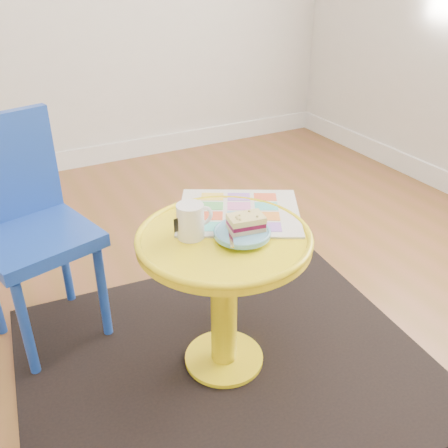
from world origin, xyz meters
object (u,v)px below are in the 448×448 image
chair (25,219)px  mug (191,220)px  side_table (224,275)px  newspaper (239,212)px  plate (242,233)px

chair → mug: bearing=-61.8°
mug → side_table: bearing=-30.2°
chair → mug: 0.59m
newspaper → chair: bearing=177.7°
mug → chair: bearing=129.6°
side_table → mug: 0.21m
side_table → chair: chair is taller
plate → newspaper: bearing=63.7°
side_table → newspaper: bearing=44.1°
side_table → chair: bearing=136.2°
newspaper → plate: plate is taller
newspaper → mug: size_ratio=3.34×
chair → newspaper: 0.70m
side_table → plate: 0.16m
side_table → mug: size_ratio=4.55×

